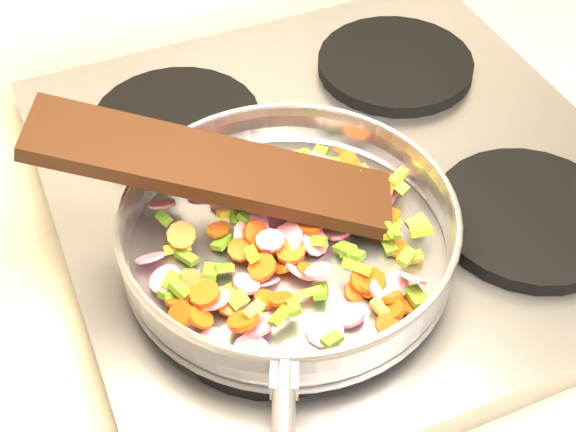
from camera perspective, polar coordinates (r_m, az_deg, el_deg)
name	(u,v)px	position (r m, az deg, el deg)	size (l,w,h in m)	color
cooktop	(341,186)	(0.88, 3.79, 2.17)	(0.60, 0.60, 0.04)	#939399
grate_fl	(271,305)	(0.73, -1.22, -6.34)	(0.19, 0.19, 0.02)	black
grate_fr	(529,217)	(0.84, 16.74, -0.06)	(0.19, 0.19, 0.02)	black
grate_bl	(177,122)	(0.92, -7.91, 6.61)	(0.19, 0.19, 0.02)	black
grate_br	(395,64)	(1.01, 7.63, 10.64)	(0.19, 0.19, 0.02)	black
saute_pan	(288,231)	(0.74, 0.00, -1.11)	(0.35, 0.49, 0.06)	#9E9EA5
vegetable_heap	(282,234)	(0.75, -0.41, -1.29)	(0.29, 0.28, 0.05)	#578E1E
wooden_spatula	(214,167)	(0.75, -5.28, 3.46)	(0.34, 0.08, 0.02)	black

